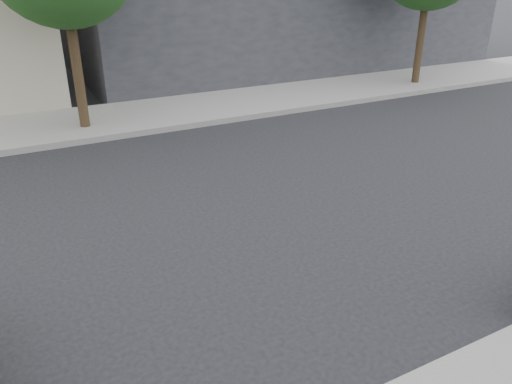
# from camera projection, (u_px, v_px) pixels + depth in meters

# --- Properties ---
(ground) EXTENTS (120.00, 120.00, 0.00)m
(ground) POSITION_uv_depth(u_px,v_px,m) (275.00, 209.00, 8.50)
(ground) COLOR black
(ground) RESTS_ON ground
(far_sidewalk) EXTENTS (44.00, 3.00, 0.15)m
(far_sidewalk) POSITION_uv_depth(u_px,v_px,m) (157.00, 114.00, 13.70)
(far_sidewalk) COLOR gray
(far_sidewalk) RESTS_ON ground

